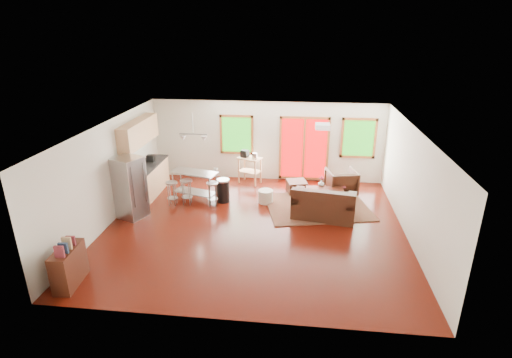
# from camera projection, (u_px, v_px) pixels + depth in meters

# --- Properties ---
(floor) EXTENTS (7.50, 7.00, 0.02)m
(floor) POSITION_uv_depth(u_px,v_px,m) (255.00, 227.00, 10.23)
(floor) COLOR #390B04
(floor) RESTS_ON ground
(ceiling) EXTENTS (7.50, 7.00, 0.02)m
(ceiling) POSITION_uv_depth(u_px,v_px,m) (255.00, 127.00, 9.29)
(ceiling) COLOR white
(ceiling) RESTS_ON ground
(back_wall) EXTENTS (7.50, 0.02, 2.60)m
(back_wall) POSITION_uv_depth(u_px,v_px,m) (267.00, 141.00, 13.02)
(back_wall) COLOR silver
(back_wall) RESTS_ON ground
(left_wall) EXTENTS (0.02, 7.00, 2.60)m
(left_wall) POSITION_uv_depth(u_px,v_px,m) (108.00, 174.00, 10.16)
(left_wall) COLOR silver
(left_wall) RESTS_ON ground
(right_wall) EXTENTS (0.02, 7.00, 2.60)m
(right_wall) POSITION_uv_depth(u_px,v_px,m) (413.00, 186.00, 9.36)
(right_wall) COLOR silver
(right_wall) RESTS_ON ground
(front_wall) EXTENTS (7.50, 0.02, 2.60)m
(front_wall) POSITION_uv_depth(u_px,v_px,m) (229.00, 256.00, 6.51)
(front_wall) COLOR silver
(front_wall) RESTS_ON ground
(window_left) EXTENTS (1.10, 0.05, 1.30)m
(window_left) POSITION_uv_depth(u_px,v_px,m) (237.00, 135.00, 13.01)
(window_left) COLOR #15520F
(window_left) RESTS_ON back_wall
(french_doors) EXTENTS (1.60, 0.05, 2.10)m
(french_doors) POSITION_uv_depth(u_px,v_px,m) (304.00, 149.00, 12.92)
(french_doors) COLOR #A90506
(french_doors) RESTS_ON back_wall
(window_right) EXTENTS (1.10, 0.05, 1.30)m
(window_right) POSITION_uv_depth(u_px,v_px,m) (359.00, 138.00, 12.59)
(window_right) COLOR #15520F
(window_right) RESTS_ON back_wall
(rug) EXTENTS (3.21, 2.73, 0.03)m
(rug) POSITION_uv_depth(u_px,v_px,m) (317.00, 206.00, 11.35)
(rug) COLOR #495831
(rug) RESTS_ON floor
(loveseat) EXTENTS (1.77, 1.18, 0.88)m
(loveseat) POSITION_uv_depth(u_px,v_px,m) (324.00, 205.00, 10.63)
(loveseat) COLOR black
(loveseat) RESTS_ON floor
(coffee_table) EXTENTS (1.10, 0.70, 0.43)m
(coffee_table) POSITION_uv_depth(u_px,v_px,m) (325.00, 192.00, 11.44)
(coffee_table) COLOR #39170D
(coffee_table) RESTS_ON floor
(armchair) EXTENTS (1.00, 0.96, 0.87)m
(armchair) POSITION_uv_depth(u_px,v_px,m) (341.00, 181.00, 12.06)
(armchair) COLOR black
(armchair) RESTS_ON floor
(ottoman) EXTENTS (0.69, 0.69, 0.38)m
(ottoman) POSITION_uv_depth(u_px,v_px,m) (297.00, 187.00, 12.27)
(ottoman) COLOR black
(ottoman) RESTS_ON floor
(pouf) EXTENTS (0.48, 0.48, 0.38)m
(pouf) POSITION_uv_depth(u_px,v_px,m) (266.00, 196.00, 11.59)
(pouf) COLOR beige
(pouf) RESTS_ON floor
(vase) EXTENTS (0.22, 0.22, 0.31)m
(vase) POSITION_uv_depth(u_px,v_px,m) (321.00, 183.00, 11.72)
(vase) COLOR silver
(vase) RESTS_ON coffee_table
(book) EXTENTS (0.21, 0.09, 0.28)m
(book) POSITION_uv_depth(u_px,v_px,m) (338.00, 183.00, 11.62)
(book) COLOR maroon
(book) RESTS_ON coffee_table
(cabinets) EXTENTS (0.64, 2.24, 2.30)m
(cabinets) POSITION_uv_depth(u_px,v_px,m) (145.00, 166.00, 11.85)
(cabinets) COLOR tan
(cabinets) RESTS_ON floor
(refrigerator) EXTENTS (0.86, 0.85, 1.66)m
(refrigerator) POSITION_uv_depth(u_px,v_px,m) (130.00, 188.00, 10.51)
(refrigerator) COLOR #B7BABC
(refrigerator) RESTS_ON floor
(island) EXTENTS (1.46, 0.91, 0.86)m
(island) POSITION_uv_depth(u_px,v_px,m) (195.00, 180.00, 11.67)
(island) COLOR #B7BABC
(island) RESTS_ON floor
(cup) EXTENTS (0.14, 0.13, 0.12)m
(cup) POSITION_uv_depth(u_px,v_px,m) (216.00, 169.00, 11.35)
(cup) COLOR white
(cup) RESTS_ON island
(bar_stool_a) EXTENTS (0.35, 0.35, 0.70)m
(bar_stool_a) POSITION_uv_depth(u_px,v_px,m) (172.00, 188.00, 11.31)
(bar_stool_a) COLOR #B7BABC
(bar_stool_a) RESTS_ON floor
(bar_stool_b) EXTENTS (0.36, 0.36, 0.74)m
(bar_stool_b) POSITION_uv_depth(u_px,v_px,m) (186.00, 186.00, 11.35)
(bar_stool_b) COLOR #B7BABC
(bar_stool_b) RESTS_ON floor
(bar_stool_c) EXTENTS (0.37, 0.37, 0.71)m
(bar_stool_c) POSITION_uv_depth(u_px,v_px,m) (212.00, 189.00, 11.25)
(bar_stool_c) COLOR #B7BABC
(bar_stool_c) RESTS_ON floor
(trash_can) EXTENTS (0.46, 0.46, 0.69)m
(trash_can) POSITION_uv_depth(u_px,v_px,m) (223.00, 190.00, 11.59)
(trash_can) COLOR black
(trash_can) RESTS_ON floor
(kitchen_cart) EXTENTS (0.84, 0.70, 1.09)m
(kitchen_cart) POSITION_uv_depth(u_px,v_px,m) (249.00, 161.00, 12.83)
(kitchen_cart) COLOR tan
(kitchen_cart) RESTS_ON floor
(bookshelf) EXTENTS (0.42, 0.92, 1.05)m
(bookshelf) POSITION_uv_depth(u_px,v_px,m) (69.00, 266.00, 7.83)
(bookshelf) COLOR #39170D
(bookshelf) RESTS_ON floor
(ceiling_flush) EXTENTS (0.35, 0.35, 0.12)m
(ceiling_flush) POSITION_uv_depth(u_px,v_px,m) (323.00, 126.00, 9.71)
(ceiling_flush) COLOR white
(ceiling_flush) RESTS_ON ceiling
(pendant_light) EXTENTS (0.80, 0.18, 0.79)m
(pendant_light) POSITION_uv_depth(u_px,v_px,m) (193.00, 138.00, 11.14)
(pendant_light) COLOR gray
(pendant_light) RESTS_ON ceiling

